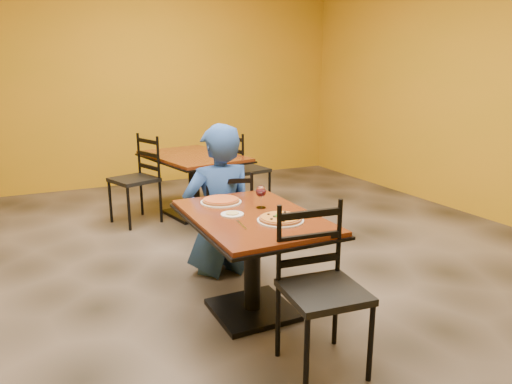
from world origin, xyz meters
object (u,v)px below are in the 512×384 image
side_plate (232,214)px  plate_main (280,220)px  table_second (194,170)px  chair_second_right (247,170)px  plate_far (221,202)px  diner (219,199)px  chair_main_far (229,218)px  pizza_main (280,218)px  pizza_far (221,200)px  table_main (252,241)px  chair_second_left (134,180)px  chair_main_near (324,293)px  wine_glass (261,196)px

side_plate → plate_main: bearing=-48.3°
table_second → plate_main: (-0.29, -2.73, 0.19)m
chair_second_right → plate_main: chair_second_right is taller
plate_main → side_plate: (-0.23, 0.26, 0.00)m
plate_far → diner: bearing=70.9°
plate_far → side_plate: size_ratio=1.94×
chair_main_far → plate_far: (-0.26, -0.49, 0.31)m
pizza_main → pizza_far: 0.62m
table_main → plate_main: bearing=-64.5°
chair_second_left → chair_second_right: 1.44m
table_second → pizza_main: size_ratio=5.30×
chair_second_left → pizza_main: chair_second_left is taller
plate_main → table_second: bearing=83.8°
table_main → plate_far: bearing=102.8°
chair_main_near → pizza_far: (-0.17, 1.14, 0.29)m
chair_main_near → chair_main_far: chair_main_near is taller
table_main → plate_far: 0.43m
table_main → plate_main: 0.31m
diner → pizza_main: 1.03m
side_plate → chair_second_left: bearing=94.4°
table_second → chair_second_left: bearing=180.0°
chair_second_right → diner: size_ratio=0.76×
plate_main → plate_far: (-0.19, 0.59, 0.00)m
chair_second_right → diner: (-1.05, -1.70, 0.15)m
plate_main → pizza_main: 0.02m
chair_main_far → table_second: bearing=-79.9°
table_second → pizza_far: size_ratio=5.37×
table_main → pizza_far: size_ratio=4.39×
table_main → side_plate: (-0.13, 0.04, 0.20)m
chair_second_left → wine_glass: chair_second_left is taller
plate_main → table_main: bearing=115.5°
table_main → side_plate: size_ratio=7.69×
table_second → chair_second_right: bearing=0.0°
chair_second_left → plate_main: size_ratio=3.26×
plate_main → plate_far: bearing=107.7°
wine_glass → plate_far: bearing=130.0°
diner → wine_glass: bearing=96.5°
chair_main_near → plate_far: size_ratio=3.13×
chair_second_right → pizza_far: 2.47m
table_second → wine_glass: size_ratio=8.36×
table_main → wine_glass: wine_glass is taller
side_plate → wine_glass: (0.26, 0.08, 0.08)m
table_second → pizza_far: (-0.48, -2.14, 0.21)m
table_second → chair_main_far: 1.67m
chair_second_right → chair_main_near: bearing=153.2°
side_plate → table_second: bearing=77.9°
table_second → diner: bearing=-101.1°
pizza_main → side_plate: size_ratio=1.77×
plate_main → pizza_far: pizza_far is taller
chair_main_far → pizza_main: size_ratio=3.17×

